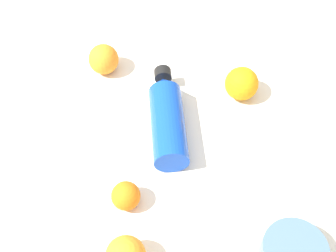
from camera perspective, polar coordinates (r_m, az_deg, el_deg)
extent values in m
plane|color=silver|center=(1.04, -2.51, -1.12)|extent=(2.40, 2.40, 0.00)
cylinder|color=blue|center=(1.00, 0.00, 0.00)|extent=(0.10, 0.21, 0.08)
cone|color=blue|center=(1.08, -0.54, 5.38)|extent=(0.08, 0.05, 0.08)
cylinder|color=black|center=(1.11, -0.68, 6.77)|extent=(0.05, 0.03, 0.04)
sphere|color=orange|center=(1.16, -8.45, 8.66)|extent=(0.08, 0.08, 0.08)
sphere|color=orange|center=(0.93, -5.55, -9.11)|extent=(0.06, 0.06, 0.06)
sphere|color=orange|center=(1.10, 9.63, 5.51)|extent=(0.08, 0.08, 0.08)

